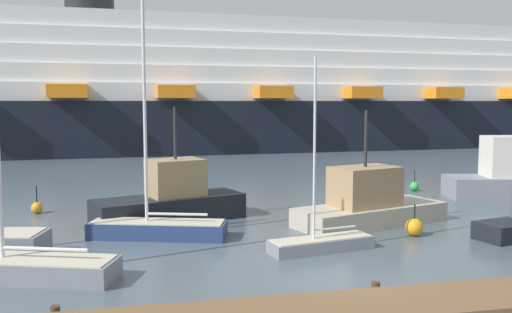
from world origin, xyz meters
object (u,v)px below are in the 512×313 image
(fishing_boat_1, at_px, (171,200))
(channel_buoy_1, at_px, (414,227))
(sailboat_3, at_px, (17,261))
(channel_buoy_0, at_px, (37,208))
(sailboat_2, at_px, (321,242))
(channel_buoy_2, at_px, (414,186))
(sailboat_1, at_px, (157,225))
(fishing_boat_2, at_px, (368,204))
(cruise_ship, at_px, (253,94))

(fishing_boat_1, relative_size, channel_buoy_1, 5.50)
(sailboat_3, xyz_separation_m, channel_buoy_0, (-1.22, 11.00, -0.29))
(channel_buoy_0, bearing_deg, channel_buoy_1, -27.04)
(sailboat_2, distance_m, fishing_boat_1, 8.49)
(sailboat_3, relative_size, channel_buoy_2, 9.53)
(sailboat_3, height_order, channel_buoy_2, sailboat_3)
(channel_buoy_1, height_order, channel_buoy_2, channel_buoy_1)
(sailboat_1, height_order, fishing_boat_2, sailboat_1)
(channel_buoy_1, bearing_deg, sailboat_2, -163.32)
(fishing_boat_1, relative_size, channel_buoy_2, 5.70)
(sailboat_2, bearing_deg, channel_buoy_1, -174.47)
(sailboat_1, xyz_separation_m, channel_buoy_2, (16.60, 8.85, -0.24))
(channel_buoy_1, bearing_deg, fishing_boat_2, 112.27)
(channel_buoy_1, xyz_separation_m, cruise_ship, (2.47, 44.59, 6.23))
(sailboat_2, xyz_separation_m, channel_buoy_1, (4.67, 1.40, 0.02))
(channel_buoy_0, bearing_deg, sailboat_3, -83.66)
(fishing_boat_2, distance_m, channel_buoy_1, 2.76)
(fishing_boat_2, height_order, channel_buoy_1, fishing_boat_2)
(sailboat_3, distance_m, channel_buoy_1, 15.58)
(fishing_boat_2, xyz_separation_m, channel_buoy_0, (-15.57, 5.98, -0.68))
(fishing_boat_2, bearing_deg, fishing_boat_1, -34.31)
(sailboat_1, relative_size, sailboat_3, 0.91)
(channel_buoy_1, distance_m, channel_buoy_2, 12.33)
(channel_buoy_0, height_order, channel_buoy_2, channel_buoy_0)
(channel_buoy_2, bearing_deg, sailboat_1, -151.95)
(sailboat_3, height_order, cruise_ship, cruise_ship)
(channel_buoy_2, bearing_deg, fishing_boat_2, -129.45)
(fishing_boat_1, bearing_deg, sailboat_1, -123.04)
(sailboat_2, distance_m, channel_buoy_1, 4.88)
(cruise_ship, bearing_deg, sailboat_2, -101.82)
(sailboat_1, distance_m, channel_buoy_1, 10.93)
(channel_buoy_2, height_order, cruise_ship, cruise_ship)
(fishing_boat_2, distance_m, channel_buoy_2, 10.85)
(sailboat_2, xyz_separation_m, sailboat_3, (-10.70, -1.13, 0.23))
(sailboat_1, height_order, fishing_boat_1, sailboat_1)
(sailboat_2, bearing_deg, fishing_boat_1, -62.44)
(fishing_boat_1, bearing_deg, sailboat_2, -70.70)
(fishing_boat_1, height_order, channel_buoy_2, fishing_boat_1)
(fishing_boat_2, height_order, cruise_ship, cruise_ship)
(fishing_boat_1, distance_m, fishing_boat_2, 9.35)
(sailboat_3, distance_m, channel_buoy_0, 11.07)
(sailboat_3, bearing_deg, channel_buoy_1, -151.82)
(sailboat_2, bearing_deg, channel_buoy_2, -141.84)
(channel_buoy_0, bearing_deg, cruise_ship, 62.18)
(channel_buoy_0, xyz_separation_m, channel_buoy_1, (16.59, -8.47, 0.08))
(sailboat_3, distance_m, cruise_ship, 50.74)
(sailboat_2, height_order, sailboat_3, sailboat_3)
(sailboat_2, height_order, channel_buoy_1, sailboat_2)
(sailboat_3, bearing_deg, fishing_boat_1, -106.10)
(sailboat_2, relative_size, fishing_boat_1, 0.98)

